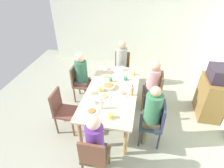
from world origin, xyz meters
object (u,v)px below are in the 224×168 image
object	(u,v)px
chair_3	(122,67)
plate_4	(123,93)
chair_2	(94,156)
plate_2	(104,97)
person_5	(152,111)
plate_1	(92,111)
person_3	(121,61)
cup_2	(111,116)
person_2	(95,142)
cup_4	(90,92)
cup_0	(111,80)
cup_1	(95,101)
cup_5	(134,73)
cup_6	(100,89)
bottle_1	(132,91)
plate_0	(108,69)
bottle_0	(101,104)
bowl_0	(109,86)
microwave	(220,74)
plate_3	(106,77)
chair_0	(62,109)
dining_table	(112,93)
side_cabinet	(211,97)
person_4	(152,81)
chair_5	(156,122)
cup_3	(122,68)
chair_1	(79,81)
person_1	(82,73)
cup_7	(125,78)

from	to	relation	value
chair_3	plate_4	size ratio (longest dim) A/B	3.99
chair_2	plate_2	size ratio (longest dim) A/B	3.46
person_5	plate_1	distance (m)	1.03
person_3	cup_2	size ratio (longest dim) A/B	10.81
person_2	cup_4	world-z (taller)	person_2
cup_0	cup_1	bearing A→B (deg)	-10.19
person_5	cup_5	distance (m)	1.24
cup_6	bottle_1	distance (m)	0.63
person_3	cup_6	xyz separation A→B (m)	(1.35, -0.22, 0.03)
plate_0	bottle_0	bearing A→B (deg)	6.81
cup_0	cup_5	size ratio (longest dim) A/B	1.00
bowl_0	cup_5	size ratio (longest dim) A/B	2.37
cup_4	microwave	xyz separation A→B (m)	(-0.70, 2.43, 0.27)
cup_2	plate_3	bearing A→B (deg)	-163.91
cup_1	cup_2	xyz separation A→B (m)	(0.31, 0.35, -0.00)
chair_0	cup_4	world-z (taller)	chair_0
dining_table	person_5	world-z (taller)	person_5
chair_2	side_cabinet	size ratio (longest dim) A/B	1.00
chair_0	plate_0	distance (m)	1.46
person_4	bottle_1	bearing A→B (deg)	-33.94
chair_5	cup_4	world-z (taller)	chair_5
cup_3	cup_5	bearing A→B (deg)	61.88
chair_5	plate_4	bearing A→B (deg)	-122.50
chair_1	person_3	xyz separation A→B (m)	(-0.78, 0.88, 0.23)
cup_6	person_1	bearing A→B (deg)	-135.16
chair_0	cup_7	distance (m)	1.45
dining_table	chair_0	distance (m)	1.02
plate_0	bottle_1	world-z (taller)	bottle_1
plate_1	microwave	bearing A→B (deg)	117.56
person_4	cup_1	world-z (taller)	person_4
plate_3	cup_7	distance (m)	0.44
plate_0	chair_3	bearing A→B (deg)	157.16
person_5	cup_7	size ratio (longest dim) A/B	10.50
dining_table	side_cabinet	distance (m)	2.11
plate_4	cup_7	bearing A→B (deg)	-177.37
person_5	cup_6	xyz separation A→B (m)	(-0.41, -1.01, 0.04)
person_1	cup_7	size ratio (longest dim) A/B	10.39
dining_table	plate_1	distance (m)	0.72
plate_0	cup_3	bearing A→B (deg)	94.98
person_1	person_5	size ratio (longest dim) A/B	0.99
person_1	plate_3	world-z (taller)	person_1
dining_table	cup_3	world-z (taller)	cup_3
bottle_1	bottle_0	bearing A→B (deg)	-44.71
chair_2	cup_2	size ratio (longest dim) A/B	7.73
person_5	plate_3	distance (m)	1.38
person_5	cup_1	bearing A→B (deg)	-92.48
plate_0	cup_4	size ratio (longest dim) A/B	1.64
person_4	cup_0	distance (m)	0.90
plate_0	bottle_0	distance (m)	1.38
person_4	plate_4	world-z (taller)	person_4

